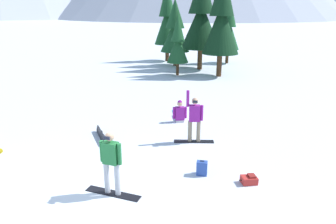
{
  "coord_description": "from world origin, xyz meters",
  "views": [
    {
      "loc": [
        2.39,
        -7.65,
        4.82
      ],
      "look_at": [
        2.39,
        4.09,
        1.0
      ],
      "focal_mm": 34.43,
      "sensor_mm": 36.0,
      "label": 1
    }
  ],
  "objects_px": {
    "loose_snowboard_near_left": "(101,135)",
    "backpack_red": "(249,180)",
    "snowboarder_background": "(179,113)",
    "pine_tree_leaning": "(175,30)",
    "pine_tree_tall": "(178,43)",
    "backpack_blue": "(202,168)",
    "pine_tree_twin": "(229,28)",
    "pine_tree_short": "(201,16)",
    "snowboarder_midground": "(195,118)",
    "snowboarder_foreground": "(111,162)",
    "pine_tree_young": "(221,19)",
    "pine_tree_broad": "(167,18)"
  },
  "relations": [
    {
      "from": "pine_tree_twin",
      "to": "pine_tree_young",
      "type": "xyz_separation_m",
      "value": [
        -1.6,
        -5.82,
        1.01
      ]
    },
    {
      "from": "snowboarder_midground",
      "to": "pine_tree_short",
      "type": "bearing_deg",
      "value": 83.88
    },
    {
      "from": "snowboarder_background",
      "to": "pine_tree_tall",
      "type": "xyz_separation_m",
      "value": [
        0.21,
        10.11,
        2.03
      ]
    },
    {
      "from": "backpack_blue",
      "to": "pine_tree_young",
      "type": "distance_m",
      "value": 15.42
    },
    {
      "from": "snowboarder_foreground",
      "to": "pine_tree_twin",
      "type": "height_order",
      "value": "pine_tree_twin"
    },
    {
      "from": "snowboarder_midground",
      "to": "backpack_blue",
      "type": "bearing_deg",
      "value": -88.96
    },
    {
      "from": "snowboarder_foreground",
      "to": "pine_tree_twin",
      "type": "xyz_separation_m",
      "value": [
        6.83,
        21.56,
        2.11
      ]
    },
    {
      "from": "loose_snowboard_near_left",
      "to": "backpack_red",
      "type": "xyz_separation_m",
      "value": [
        4.91,
        -3.32,
        -0.03
      ]
    },
    {
      "from": "pine_tree_broad",
      "to": "pine_tree_tall",
      "type": "relative_size",
      "value": 1.63
    },
    {
      "from": "snowboarder_midground",
      "to": "pine_tree_tall",
      "type": "distance_m",
      "value": 12.59
    },
    {
      "from": "pine_tree_twin",
      "to": "pine_tree_tall",
      "type": "xyz_separation_m",
      "value": [
        -4.63,
        -5.5,
        -0.68
      ]
    },
    {
      "from": "pine_tree_tall",
      "to": "snowboarder_foreground",
      "type": "bearing_deg",
      "value": -97.8
    },
    {
      "from": "snowboarder_midground",
      "to": "pine_tree_young",
      "type": "xyz_separation_m",
      "value": [
        2.76,
        12.18,
        3.14
      ]
    },
    {
      "from": "pine_tree_short",
      "to": "pine_tree_tall",
      "type": "height_order",
      "value": "pine_tree_short"
    },
    {
      "from": "snowboarder_midground",
      "to": "loose_snowboard_near_left",
      "type": "relative_size",
      "value": 1.22
    },
    {
      "from": "pine_tree_broad",
      "to": "pine_tree_tall",
      "type": "distance_m",
      "value": 7.0
    },
    {
      "from": "backpack_red",
      "to": "pine_tree_leaning",
      "type": "bearing_deg",
      "value": 95.06
    },
    {
      "from": "backpack_red",
      "to": "snowboarder_foreground",
      "type": "bearing_deg",
      "value": -171.82
    },
    {
      "from": "loose_snowboard_near_left",
      "to": "pine_tree_tall",
      "type": "bearing_deg",
      "value": 74.95
    },
    {
      "from": "pine_tree_leaning",
      "to": "snowboarder_background",
      "type": "bearing_deg",
      "value": -90.37
    },
    {
      "from": "pine_tree_young",
      "to": "snowboarder_midground",
      "type": "bearing_deg",
      "value": -102.78
    },
    {
      "from": "snowboarder_foreground",
      "to": "pine_tree_leaning",
      "type": "height_order",
      "value": "pine_tree_leaning"
    },
    {
      "from": "snowboarder_midground",
      "to": "pine_tree_twin",
      "type": "bearing_deg",
      "value": 76.38
    },
    {
      "from": "loose_snowboard_near_left",
      "to": "backpack_red",
      "type": "height_order",
      "value": "loose_snowboard_near_left"
    },
    {
      "from": "pine_tree_short",
      "to": "pine_tree_young",
      "type": "relative_size",
      "value": 1.03
    },
    {
      "from": "snowboarder_midground",
      "to": "snowboarder_background",
      "type": "xyz_separation_m",
      "value": [
        -0.48,
        2.39,
        -0.59
      ]
    },
    {
      "from": "snowboarder_background",
      "to": "pine_tree_leaning",
      "type": "bearing_deg",
      "value": 89.63
    },
    {
      "from": "snowboarder_foreground",
      "to": "backpack_blue",
      "type": "bearing_deg",
      "value": 22.86
    },
    {
      "from": "backpack_red",
      "to": "snowboarder_background",
      "type": "bearing_deg",
      "value": 108.74
    },
    {
      "from": "snowboarder_midground",
      "to": "backpack_blue",
      "type": "xyz_separation_m",
      "value": [
        0.05,
        -2.51,
        -0.72
      ]
    },
    {
      "from": "pine_tree_broad",
      "to": "pine_tree_young",
      "type": "distance_m",
      "value": 8.08
    },
    {
      "from": "snowboarder_midground",
      "to": "backpack_red",
      "type": "distance_m",
      "value": 3.41
    },
    {
      "from": "pine_tree_short",
      "to": "pine_tree_twin",
      "type": "relative_size",
      "value": 1.36
    },
    {
      "from": "loose_snowboard_near_left",
      "to": "pine_tree_short",
      "type": "xyz_separation_m",
      "value": [
        5.16,
        14.7,
        4.03
      ]
    },
    {
      "from": "snowboarder_midground",
      "to": "pine_tree_short",
      "type": "xyz_separation_m",
      "value": [
        1.61,
        15.01,
        3.24
      ]
    },
    {
      "from": "snowboarder_foreground",
      "to": "pine_tree_leaning",
      "type": "distance_m",
      "value": 20.45
    },
    {
      "from": "backpack_red",
      "to": "pine_tree_broad",
      "type": "height_order",
      "value": "pine_tree_broad"
    },
    {
      "from": "snowboarder_midground",
      "to": "snowboarder_background",
      "type": "distance_m",
      "value": 2.51
    },
    {
      "from": "pine_tree_short",
      "to": "pine_tree_young",
      "type": "height_order",
      "value": "pine_tree_short"
    },
    {
      "from": "backpack_blue",
      "to": "pine_tree_twin",
      "type": "distance_m",
      "value": 21.14
    },
    {
      "from": "pine_tree_young",
      "to": "snowboarder_background",
      "type": "bearing_deg",
      "value": -108.32
    },
    {
      "from": "pine_tree_young",
      "to": "pine_tree_broad",
      "type": "bearing_deg",
      "value": 118.22
    },
    {
      "from": "snowboarder_background",
      "to": "pine_tree_young",
      "type": "xyz_separation_m",
      "value": [
        3.24,
        9.79,
        3.72
      ]
    },
    {
      "from": "snowboarder_background",
      "to": "pine_tree_tall",
      "type": "height_order",
      "value": "pine_tree_tall"
    },
    {
      "from": "loose_snowboard_near_left",
      "to": "pine_tree_broad",
      "type": "relative_size",
      "value": 0.23
    },
    {
      "from": "snowboarder_foreground",
      "to": "snowboarder_background",
      "type": "bearing_deg",
      "value": 71.5
    },
    {
      "from": "loose_snowboard_near_left",
      "to": "pine_tree_short",
      "type": "distance_m",
      "value": 16.09
    },
    {
      "from": "backpack_blue",
      "to": "pine_tree_short",
      "type": "height_order",
      "value": "pine_tree_short"
    },
    {
      "from": "backpack_red",
      "to": "pine_tree_short",
      "type": "xyz_separation_m",
      "value": [
        0.25,
        18.02,
        4.06
      ]
    },
    {
      "from": "backpack_red",
      "to": "backpack_blue",
      "type": "bearing_deg",
      "value": 158.68
    }
  ]
}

